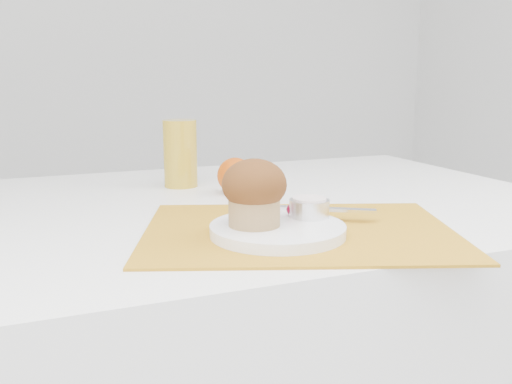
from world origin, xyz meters
name	(u,v)px	position (x,y,z in m)	size (l,w,h in m)	color
placemat	(299,231)	(0.02, -0.17, 0.75)	(0.44, 0.33, 0.00)	#BA7F19
plate	(278,230)	(-0.02, -0.19, 0.76)	(0.19, 0.19, 0.02)	white
ramekin	(309,208)	(0.04, -0.16, 0.78)	(0.06, 0.06, 0.03)	silver
cream	(309,200)	(0.04, -0.16, 0.79)	(0.05, 0.05, 0.01)	silver
raspberry_near	(269,210)	(-0.01, -0.13, 0.78)	(0.02, 0.02, 0.02)	#590217
raspberry_far	(294,210)	(0.02, -0.15, 0.78)	(0.02, 0.02, 0.02)	#62021A
butter_knife	(317,209)	(0.07, -0.13, 0.77)	(0.18, 0.01, 0.00)	white
orange	(235,176)	(0.03, 0.12, 0.78)	(0.07, 0.07, 0.07)	#C74B07
juice_glass	(180,153)	(-0.05, 0.23, 0.82)	(0.07, 0.07, 0.13)	gold
muffin	(254,191)	(-0.05, -0.18, 0.82)	(0.09, 0.09, 0.09)	#AA8552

